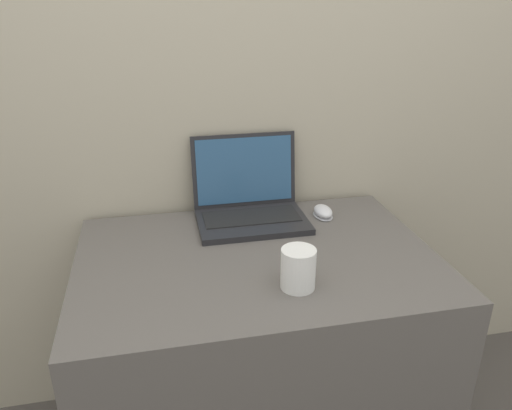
% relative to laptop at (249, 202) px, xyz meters
% --- Properties ---
extents(wall_back, '(7.00, 0.04, 2.50)m').
position_rel_laptop_xyz_m(wall_back, '(-0.03, 0.14, 0.42)').
color(wall_back, '#BCB299').
rests_on(wall_back, ground_plane).
extents(desk, '(1.04, 0.72, 0.76)m').
position_rel_laptop_xyz_m(desk, '(-0.03, -0.26, -0.44)').
color(desk, '#5B5651').
rests_on(desk, ground_plane).
extents(laptop, '(0.36, 0.28, 0.27)m').
position_rel_laptop_xyz_m(laptop, '(0.00, 0.00, 0.00)').
color(laptop, '#232326').
rests_on(laptop, desk).
extents(drink_cup, '(0.09, 0.09, 0.11)m').
position_rel_laptop_xyz_m(drink_cup, '(0.04, -0.44, -0.00)').
color(drink_cup, white).
rests_on(drink_cup, desk).
extents(computer_mouse, '(0.06, 0.10, 0.04)m').
position_rel_laptop_xyz_m(computer_mouse, '(0.25, -0.04, -0.05)').
color(computer_mouse, '#B2B2B7').
rests_on(computer_mouse, desk).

